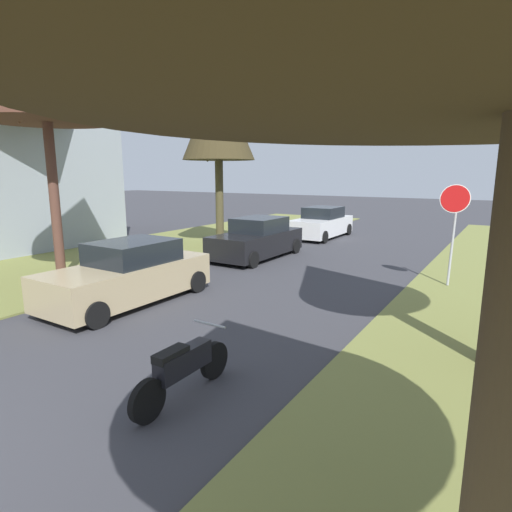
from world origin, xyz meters
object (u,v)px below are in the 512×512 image
object	(u,v)px
parked_sedan_black	(257,239)
parked_sedan_white	(322,224)
stop_sign_far	(454,213)
street_tree_left_mid_b	(218,117)
parked_sedan_tan	(129,274)
street_tree_left_mid_a	(41,51)
parked_motorcycle	(183,368)

from	to	relation	value
parked_sedan_black	parked_sedan_white	bearing A→B (deg)	89.62
stop_sign_far	street_tree_left_mid_b	world-z (taller)	street_tree_left_mid_b
parked_sedan_tan	stop_sign_far	bearing A→B (deg)	41.17
street_tree_left_mid_a	street_tree_left_mid_b	xyz separation A→B (m)	(0.32, 7.65, -0.91)
stop_sign_far	parked_sedan_tan	size ratio (longest dim) A/B	0.66
stop_sign_far	parked_sedan_tan	distance (m)	9.12
parked_motorcycle	street_tree_left_mid_a	bearing A→B (deg)	157.96
street_tree_left_mid_b	parked_motorcycle	xyz separation A→B (m)	(7.38, -10.76, -5.19)
street_tree_left_mid_b	parked_sedan_tan	xyz separation A→B (m)	(3.02, -7.91, -4.95)
parked_sedan_tan	parked_sedan_white	world-z (taller)	same
stop_sign_far	parked_motorcycle	xyz separation A→B (m)	(-2.41, -8.78, -1.68)
parked_motorcycle	stop_sign_far	bearing A→B (deg)	74.63
parked_motorcycle	parked_sedan_black	bearing A→B (deg)	115.94
stop_sign_far	parked_sedan_black	xyz separation A→B (m)	(-7.06, 0.76, -1.44)
stop_sign_far	parked_sedan_black	world-z (taller)	stop_sign_far
parked_sedan_black	parked_sedan_white	world-z (taller)	same
street_tree_left_mid_a	parked_sedan_white	size ratio (longest dim) A/B	1.92
street_tree_left_mid_b	parked_sedan_tan	size ratio (longest dim) A/B	1.71
parked_sedan_tan	street_tree_left_mid_a	bearing A→B (deg)	175.46
street_tree_left_mid_a	parked_sedan_white	world-z (taller)	street_tree_left_mid_a
street_tree_left_mid_b	parked_sedan_black	xyz separation A→B (m)	(2.74, -1.22, -4.95)
street_tree_left_mid_a	parked_motorcycle	bearing A→B (deg)	-22.04
parked_sedan_black	parked_motorcycle	distance (m)	10.61
street_tree_left_mid_a	parked_sedan_black	bearing A→B (deg)	64.51
street_tree_left_mid_a	parked_sedan_tan	xyz separation A→B (m)	(3.34, -0.27, -5.86)
stop_sign_far	parked_sedan_white	size ratio (longest dim) A/B	0.66
stop_sign_far	parked_motorcycle	bearing A→B (deg)	-105.37
parked_sedan_tan	parked_sedan_white	size ratio (longest dim) A/B	1.00
street_tree_left_mid_a	parked_motorcycle	distance (m)	10.31
street_tree_left_mid_a	parked_sedan_tan	world-z (taller)	street_tree_left_mid_a
street_tree_left_mid_b	parked_sedan_white	xyz separation A→B (m)	(2.78, 5.08, -4.95)
parked_sedan_black	parked_motorcycle	bearing A→B (deg)	-64.06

